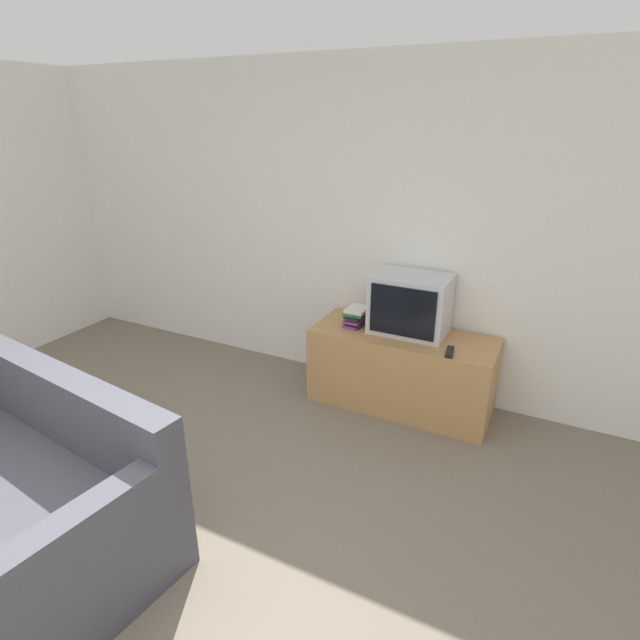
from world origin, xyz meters
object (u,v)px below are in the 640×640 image
object	(u,v)px
television	(410,304)
tv_stand	(401,370)
couch	(14,488)
remote_on_stand	(450,352)
book_stack	(355,316)

from	to	relation	value
television	tv_stand	bearing A→B (deg)	-100.98
couch	remote_on_stand	xyz separation A→B (m)	(1.84, 2.05, 0.33)
television	couch	size ratio (longest dim) A/B	0.28
tv_stand	television	world-z (taller)	television
television	book_stack	bearing A→B (deg)	-169.92
couch	book_stack	distance (m)	2.48
television	couch	world-z (taller)	television
television	remote_on_stand	world-z (taller)	television
tv_stand	book_stack	bearing A→B (deg)	-179.84
tv_stand	remote_on_stand	distance (m)	0.53
tv_stand	remote_on_stand	xyz separation A→B (m)	(0.39, -0.17, 0.32)
book_stack	television	bearing A→B (deg)	10.08
tv_stand	couch	distance (m)	2.65
remote_on_stand	television	bearing A→B (deg)	146.92
couch	book_stack	world-z (taller)	couch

